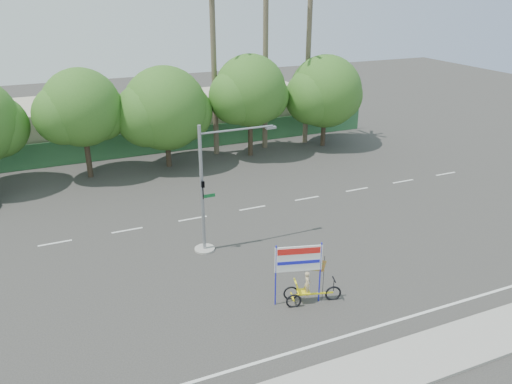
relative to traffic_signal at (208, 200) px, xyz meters
name	(u,v)px	position (x,y,z in m)	size (l,w,h in m)	color
ground	(277,277)	(2.20, -3.98, -2.92)	(120.00, 120.00, 0.00)	#33302D
sidewalk_near	(364,377)	(2.20, -11.48, -2.86)	(50.00, 2.40, 0.12)	gray
fence	(170,141)	(2.20, 17.52, -1.92)	(38.00, 0.08, 2.00)	#336B3D
building_left	(41,129)	(-7.80, 22.02, -0.92)	(12.00, 8.00, 4.00)	#C0B799
building_right	(238,111)	(10.20, 22.02, -1.12)	(14.00, 8.00, 3.60)	#C0B799
tree_left	(81,110)	(-4.85, 14.02, 2.14)	(6.66, 5.60, 8.07)	#473828
tree_center	(165,111)	(1.14, 14.02, 1.55)	(7.62, 6.40, 7.85)	#473828
tree_right	(250,93)	(8.15, 14.02, 2.32)	(6.90, 5.80, 8.36)	#473828
tree_far_right	(325,94)	(15.15, 14.02, 1.73)	(7.38, 6.20, 7.94)	#473828
palm_tall	(266,23)	(10.20, 15.52, 7.55)	(3.73, 3.79, 17.45)	#70604C
palm_mid	(309,35)	(14.20, 15.52, 6.48)	(3.73, 3.79, 15.45)	#70604C
palm_short	(213,46)	(5.70, 15.52, 5.94)	(3.73, 3.79, 14.45)	#70604C
traffic_signal	(208,200)	(0.00, 0.00, 0.00)	(4.72, 1.10, 7.00)	gray
trike_billboard	(304,279)	(2.38, -6.38, -1.68)	(3.04, 1.19, 3.07)	black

